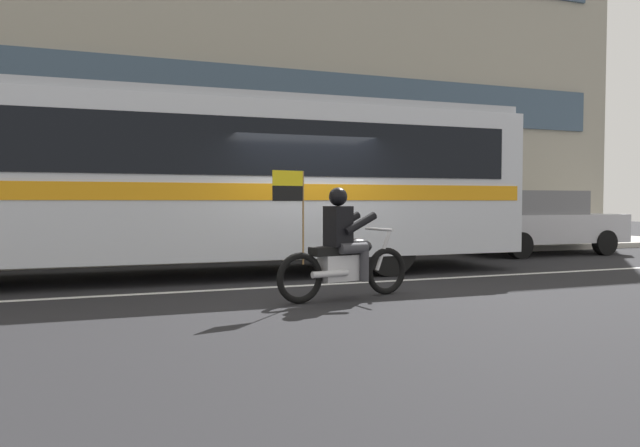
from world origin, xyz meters
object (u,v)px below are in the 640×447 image
object	(u,v)px
motorcycle_with_rider	(344,252)
fire_hydrant	(170,237)
parked_sedan_curbside	(538,221)
transit_bus	(189,173)

from	to	relation	value
motorcycle_with_rider	fire_hydrant	bearing A→B (deg)	106.74
motorcycle_with_rider	parked_sedan_curbside	xyz separation A→B (m)	(7.26, 4.53, 0.18)
parked_sedan_curbside	motorcycle_with_rider	bearing A→B (deg)	-148.05
transit_bus	motorcycle_with_rider	size ratio (longest dim) A/B	5.82
motorcycle_with_rider	fire_hydrant	distance (m)	6.61
transit_bus	fire_hydrant	distance (m)	3.47
motorcycle_with_rider	parked_sedan_curbside	size ratio (longest dim) A/B	0.51
parked_sedan_curbside	fire_hydrant	world-z (taller)	parked_sedan_curbside
motorcycle_with_rider	fire_hydrant	xyz separation A→B (m)	(-1.90, 6.33, -0.15)
fire_hydrant	parked_sedan_curbside	bearing A→B (deg)	-11.11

